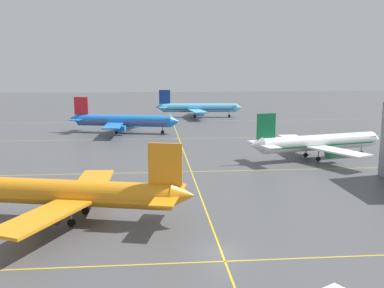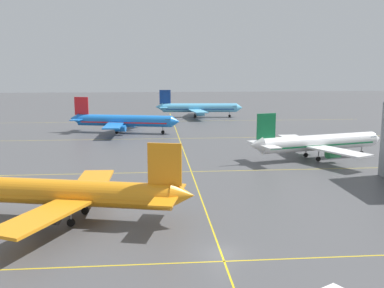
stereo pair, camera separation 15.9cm
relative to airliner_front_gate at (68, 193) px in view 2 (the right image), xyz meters
name	(u,v)px [view 2 (the right image)]	position (x,y,z in m)	size (l,w,h in m)	color
ground_plane	(221,253)	(18.11, -12.10, -3.56)	(600.00, 600.00, 0.00)	#4C4C4F
airliner_front_gate	(68,193)	(0.00, 0.00, 0.00)	(33.22, 28.26, 10.43)	orange
airliner_second_row	(318,143)	(46.07, 34.28, -0.05)	(32.62, 27.78, 10.27)	white
airliner_third_row	(123,121)	(2.07, 76.19, 0.04)	(33.61, 28.60, 10.56)	blue
airliner_far_left_stand	(199,108)	(28.72, 115.17, 0.07)	(34.20, 29.42, 10.63)	#5BB7E5
taxiway_markings	(184,152)	(18.11, 44.52, -3.56)	(139.63, 171.95, 0.01)	yellow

